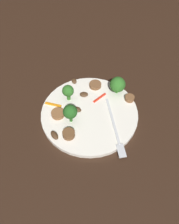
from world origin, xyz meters
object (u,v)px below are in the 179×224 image
Objects in this scene: sausage_slice_2 at (58,114)px; pepper_strip_0 at (100,98)px; broccoli_floret_0 at (68,91)px; mushroom_0 at (74,81)px; plate at (90,113)px; broccoli_floret_2 at (118,85)px; mushroom_2 at (78,108)px; sausage_slice_0 at (69,134)px; fork at (115,130)px; broccoli_floret_1 at (70,112)px; mushroom_3 at (84,94)px; sausage_slice_3 at (130,98)px; pepper_strip_1 at (53,105)px; mushroom_1 at (54,135)px; sausage_slice_1 at (97,85)px.

pepper_strip_0 is at bearing 127.83° from sausage_slice_2.
broccoli_floret_0 reaches higher than mushroom_0.
sausage_slice_2 is (0.02, -0.08, 0.01)m from plate.
mushroom_0 is at bearing 179.41° from broccoli_floret_0.
mushroom_2 is (0.08, -0.10, -0.03)m from broccoli_floret_2.
fork is at bearing 106.98° from sausage_slice_0.
plate is 0.09m from sausage_slice_0.
broccoli_floret_1 is 0.05m from mushroom_2.
fork is 7.29× the size of mushroom_3.
mushroom_2 is 0.50× the size of pepper_strip_0.
sausage_slice_2 is at bearing -14.57° from broccoli_floret_0.
sausage_slice_0 reaches higher than sausage_slice_3.
mushroom_2 reaches higher than fork.
pepper_strip_1 is (-0.05, -0.18, 0.00)m from fork.
broccoli_floret_1 is 0.10m from mushroom_3.
plate is 0.09m from fork.
sausage_slice_2 is 0.06m from mushroom_2.
broccoli_floret_2 is 0.05m from sausage_slice_3.
fork is at bearing 106.19° from mushroom_1.
broccoli_floret_2 is at bearing 142.50° from plate.
fork is at bearing 43.05° from mushroom_0.
pepper_strip_0 is at bearing 133.12° from mushroom_2.
sausage_slice_1 is 1.46× the size of mushroom_3.
mushroom_0 is at bearing -171.76° from sausage_slice_0.
sausage_slice_0 is at bearing 5.76° from broccoli_floret_1.
sausage_slice_1 is 1.63× the size of mushroom_0.
sausage_slice_0 is 0.89× the size of sausage_slice_1.
broccoli_floret_0 is 1.09× the size of pepper_strip_0.
mushroom_3 is (-0.15, 0.05, -0.00)m from mushroom_1.
sausage_slice_1 is 1.23× the size of mushroom_1.
pepper_strip_1 reaches higher than plate.
broccoli_floret_0 is 0.14m from broccoli_floret_2.
mushroom_2 is at bearing 17.79° from mushroom_0.
mushroom_2 is (-0.09, 0.04, -0.00)m from mushroom_1.
sausage_slice_0 is 1.46× the size of mushroom_0.
pepper_strip_0 reaches higher than plate.
broccoli_floret_0 reaches higher than plate.
sausage_slice_2 reaches higher than mushroom_2.
pepper_strip_0 is at bearing 111.04° from pepper_strip_1.
sausage_slice_3 is 0.17m from mushroom_0.
mushroom_2 is (0.03, 0.03, -0.03)m from broccoli_floret_0.
plate is 8.37× the size of sausage_slice_0.
mushroom_0 reaches higher than fork.
plate is 0.10m from pepper_strip_1.
plate is 0.11m from broccoli_floret_2.
broccoli_floret_0 is 2.18× the size of mushroom_2.
broccoli_floret_1 reaches higher than pepper_strip_0.
broccoli_floret_1 is at bearing -10.09° from mushroom_3.
sausage_slice_1 is at bearing 177.23° from plate.
broccoli_floret_2 reaches higher than pepper_strip_1.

